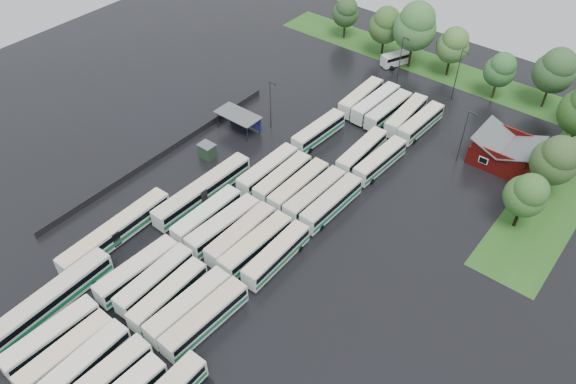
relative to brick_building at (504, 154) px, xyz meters
The scene contains 54 objects.
ground 49.08m from the brick_building, 119.30° to the right, with size 160.00×160.00×0.00m, color black.
brick_building is the anchor object (origin of this frame).
wash_shed 46.14m from the brick_building, 153.27° to the right, with size 8.20×4.20×3.58m.
utility_hut 50.26m from the brick_building, 143.11° to the right, with size 2.70×2.20×2.62m.
grass_strip_north 31.19m from the brick_building, 134.96° to the left, with size 80.00×10.00×0.01m, color #235317.
grass_strip_east 10.17m from the brick_building, ahead, with size 10.00×50.00×0.01m, color #235317.
west_fence 57.83m from the brick_building, 143.04° to the right, with size 0.10×50.00×1.20m, color #2D2D30.
bus_r0c0 74.19m from the brick_building, 112.46° to the right, with size 3.14×12.45×3.44m.
bus_r0c1 73.18m from the brick_building, 109.99° to the right, with size 2.75×12.25×3.40m.
bus_r0c2 72.15m from the brick_building, 107.89° to the right, with size 2.93×12.49×3.46m.
bus_r0c3 70.97m from the brick_building, 105.33° to the right, with size 3.11×12.64×3.49m.
bus_r1c0 62.09m from the brick_building, 117.15° to the right, with size 3.14×12.51×3.46m.
bus_r1c1 60.40m from the brick_building, 114.74° to the right, with size 2.95×12.17×3.37m.
bus_r1c2 59.64m from the brick_building, 111.72° to the right, with size 2.86×12.03×3.33m.
bus_r1c3 58.13m from the brick_building, 108.73° to the right, with size 3.11×12.67×3.50m.
bus_r1c4 57.26m from the brick_building, 105.96° to the right, with size 3.14×12.76×3.53m.
bus_r2c0 50.69m from the brick_building, 124.23° to the right, with size 2.71×12.30×3.42m.
bus_r2c1 48.86m from the brick_building, 120.94° to the right, with size 3.34×12.80×3.53m.
bus_r2c2 47.07m from the brick_building, 117.76° to the right, with size 2.76×12.50×3.47m.
bus_r2c3 45.90m from the brick_building, 114.33° to the right, with size 2.97×12.73×3.53m.
bus_r2c4 44.16m from the brick_building, 110.67° to the right, with size 2.85×12.21×3.38m.
bus_r3c0 39.90m from the brick_building, 135.13° to the right, with size 2.74×12.47×3.47m.
bus_r3c1 37.79m from the brick_building, 131.75° to the right, with size 2.73×12.08×3.35m.
bus_r3c2 35.73m from the brick_building, 127.85° to the right, with size 2.68×12.42×3.46m.
bus_r3c3 33.88m from the brick_building, 123.65° to the right, with size 3.00×12.56×3.48m.
bus_r3c4 32.17m from the brick_building, 119.21° to the right, with size 2.89×12.55×3.48m.
bus_r4c0 31.67m from the brick_building, 153.05° to the right, with size 3.07×12.16×3.36m.
bus_r4c3 23.98m from the brick_building, 142.40° to the right, with size 2.92×12.35×3.42m.
bus_r4c4 21.22m from the brick_building, 136.64° to the right, with size 3.11×12.13×3.35m.
bus_r5c0 28.43m from the brick_building, behind, with size 2.97×12.34×3.42m.
bus_r5c1 25.14m from the brick_building, behind, with size 3.01×12.66×3.50m.
bus_r5c2 22.12m from the brick_building, behind, with size 2.97×12.22×3.38m.
bus_r5c3 18.64m from the brick_building, behind, with size 3.23×12.37×3.41m.
bus_r5c4 15.45m from the brick_building, behind, with size 2.98×12.09×3.34m.
artic_bus_west_a 73.80m from the brick_building, 116.75° to the right, with size 3.20×18.85×3.48m.
artic_bus_west_b 50.55m from the brick_building, 130.77° to the right, with size 3.04×18.64×3.45m.
artic_bus_west_c 63.87m from the brick_building, 124.76° to the right, with size 3.01×18.63×3.45m.
minibus 35.88m from the brick_building, 150.99° to the left, with size 4.57×6.51×2.67m.
tree_north_0 51.43m from the brick_building, 155.98° to the left, with size 5.91×5.91×9.80m.
tree_north_1 40.57m from the brick_building, 151.92° to the left, with size 6.93×6.93×11.47m.
tree_north_2 34.76m from the brick_building, 147.01° to the left, with size 8.82×8.82×14.61m.
tree_north_3 29.47m from the brick_building, 135.23° to the left, with size 6.56×6.56×10.87m.
tree_north_4 21.00m from the brick_building, 117.76° to the left, with size 6.00×6.00×9.93m.
tree_north_5 22.05m from the brick_building, 92.03° to the left, with size 7.57×7.57×12.54m.
tree_east_0 16.10m from the brick_building, 60.04° to the right, with size 6.15×6.15×10.19m.
tree_east_1 10.98m from the brick_building, 26.94° to the right, with size 7.09×7.09×11.75m.
tree_east_2 10.32m from the brick_building, 16.96° to the left, with size 4.88×4.86×8.05m.
lamp_post_ne 8.49m from the brick_building, 144.51° to the right, with size 1.56×0.30×10.12m.
lamp_post_nw 40.87m from the brick_building, 155.55° to the right, with size 1.52×0.30×9.86m.
lamp_post_back_w 29.76m from the brick_building, 157.10° to the left, with size 1.55×0.30×10.04m.
lamp_post_back_e 20.52m from the brick_building, 140.80° to the left, with size 1.63×0.32×10.56m.
puddle_0 67.79m from the brick_building, 113.31° to the right, with size 6.46×6.46×0.01m, color black.
puddle_2 48.98m from the brick_building, 127.65° to the right, with size 6.18×6.18×0.01m, color black.
puddle_3 45.41m from the brick_building, 112.72° to the right, with size 4.60×4.60×0.01m, color black.
Camera 1 is at (42.01, -37.91, 60.30)m, focal length 35.00 mm.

